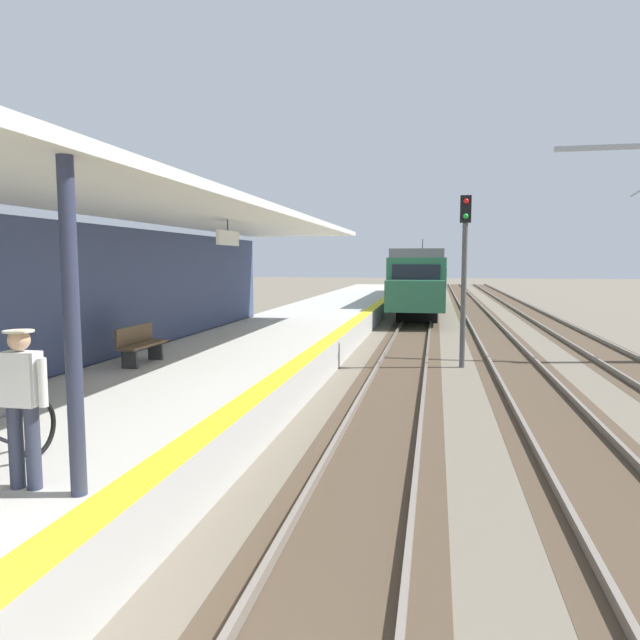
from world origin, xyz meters
TOP-DOWN VIEW (x-y plane):
  - station_platform at (-2.50, 16.00)m, footprint 5.00×80.00m
  - station_building_with_canopy at (-4.30, 9.42)m, footprint 4.85×24.00m
  - track_pair_nearest_platform at (1.90, 20.00)m, footprint 2.34×120.00m
  - track_pair_middle at (5.30, 20.00)m, footprint 2.34×120.00m
  - track_pair_far_side at (8.70, 20.00)m, footprint 2.34×120.00m
  - approaching_train at (1.90, 34.96)m, footprint 2.93×19.60m
  - commuter_person at (-1.29, 2.87)m, footprint 0.59×0.30m
  - bicycle_beside_commuter at (-1.83, 3.18)m, footprint 0.48×1.82m
  - rail_signal_post at (3.69, 15.80)m, footprint 0.32×0.34m
  - platform_bench at (-3.78, 9.84)m, footprint 0.45×1.60m

SIDE VIEW (x-z plane):
  - track_pair_nearest_platform at x=1.90m, z-range -0.03..0.13m
  - track_pair_middle at x=5.30m, z-range -0.03..0.13m
  - track_pair_far_side at x=8.70m, z-range -0.03..0.13m
  - station_platform at x=-2.50m, z-range 0.00..0.90m
  - bicycle_beside_commuter at x=-1.83m, z-range 0.77..1.81m
  - platform_bench at x=-3.78m, z-range 0.93..1.81m
  - commuter_person at x=-1.29m, z-range 1.00..2.67m
  - approaching_train at x=1.90m, z-range -0.20..4.56m
  - station_building_with_canopy at x=-4.30m, z-range 0.44..4.87m
  - rail_signal_post at x=3.69m, z-range 0.59..5.79m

